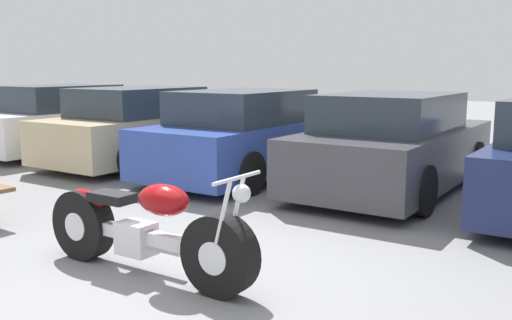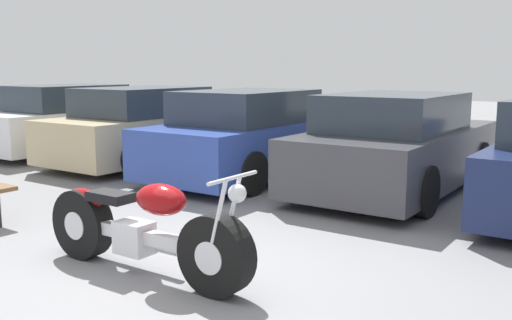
{
  "view_description": "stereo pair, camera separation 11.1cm",
  "coord_description": "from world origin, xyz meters",
  "px_view_note": "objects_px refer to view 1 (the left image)",
  "views": [
    {
      "loc": [
        3.42,
        -3.54,
        1.87
      ],
      "look_at": [
        -0.05,
        1.68,
        0.85
      ],
      "focal_mm": 40.0,
      "sensor_mm": 36.0,
      "label": 1
    },
    {
      "loc": [
        3.51,
        -3.48,
        1.87
      ],
      "look_at": [
        -0.05,
        1.68,
        0.85
      ],
      "focal_mm": 40.0,
      "sensor_mm": 36.0,
      "label": 2
    }
  ],
  "objects_px": {
    "parked_car_white": "(67,121)",
    "parked_car_dark_grey": "(394,145)",
    "parked_car_champagne": "(146,128)",
    "parked_car_blue": "(250,136)",
    "motorcycle": "(144,229)"
  },
  "relations": [
    {
      "from": "motorcycle",
      "to": "parked_car_champagne",
      "type": "xyz_separation_m",
      "value": [
        -4.42,
        4.55,
        0.27
      ]
    },
    {
      "from": "parked_car_white",
      "to": "parked_car_champagne",
      "type": "bearing_deg",
      "value": -2.52
    },
    {
      "from": "parked_car_dark_grey",
      "to": "parked_car_champagne",
      "type": "bearing_deg",
      "value": -177.68
    },
    {
      "from": "parked_car_white",
      "to": "parked_car_blue",
      "type": "distance_m",
      "value": 5.02
    },
    {
      "from": "motorcycle",
      "to": "parked_car_dark_grey",
      "type": "distance_m",
      "value": 4.79
    },
    {
      "from": "parked_car_champagne",
      "to": "parked_car_dark_grey",
      "type": "distance_m",
      "value": 5.02
    },
    {
      "from": "motorcycle",
      "to": "parked_car_dark_grey",
      "type": "relative_size",
      "value": 0.54
    },
    {
      "from": "motorcycle",
      "to": "parked_car_white",
      "type": "distance_m",
      "value": 8.35
    },
    {
      "from": "parked_car_champagne",
      "to": "parked_car_dark_grey",
      "type": "relative_size",
      "value": 1.0
    },
    {
      "from": "motorcycle",
      "to": "parked_car_champagne",
      "type": "height_order",
      "value": "parked_car_champagne"
    },
    {
      "from": "parked_car_champagne",
      "to": "parked_car_blue",
      "type": "height_order",
      "value": "same"
    },
    {
      "from": "parked_car_white",
      "to": "parked_car_dark_grey",
      "type": "relative_size",
      "value": 1.0
    },
    {
      "from": "parked_car_dark_grey",
      "to": "parked_car_blue",
      "type": "bearing_deg",
      "value": -174.8
    },
    {
      "from": "parked_car_white",
      "to": "parked_car_dark_grey",
      "type": "distance_m",
      "value": 7.52
    },
    {
      "from": "motorcycle",
      "to": "parked_car_white",
      "type": "height_order",
      "value": "parked_car_white"
    }
  ]
}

